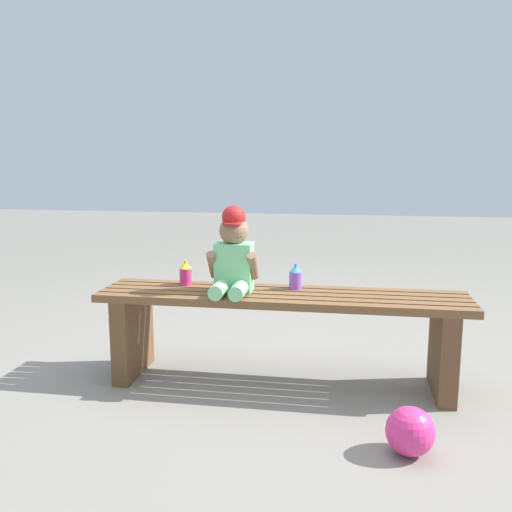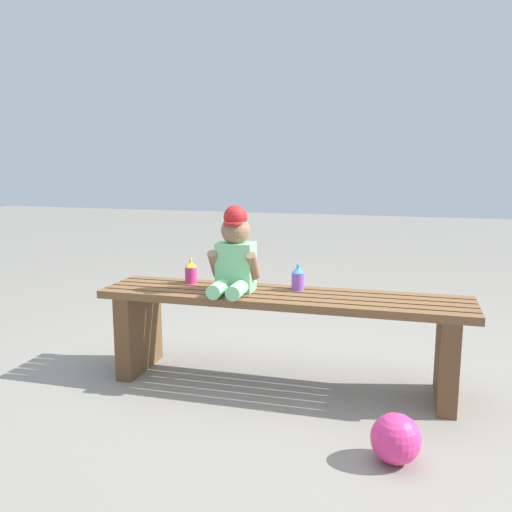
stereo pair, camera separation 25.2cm
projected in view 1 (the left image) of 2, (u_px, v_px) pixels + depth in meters
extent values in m
plane|color=gray|center=(281.00, 383.00, 2.66)|extent=(16.00, 16.00, 0.00)
cube|color=brown|center=(277.00, 305.00, 2.44)|extent=(1.71, 0.06, 0.04)
cube|color=brown|center=(279.00, 301.00, 2.51)|extent=(1.71, 0.06, 0.04)
cube|color=brown|center=(281.00, 297.00, 2.59)|extent=(1.71, 0.06, 0.04)
cube|color=brown|center=(283.00, 293.00, 2.66)|extent=(1.71, 0.06, 0.04)
cube|color=brown|center=(285.00, 289.00, 2.73)|extent=(1.71, 0.06, 0.04)
cube|color=brown|center=(133.00, 334.00, 2.74)|extent=(0.08, 0.36, 0.41)
cube|color=brown|center=(443.00, 351.00, 2.51)|extent=(0.08, 0.36, 0.41)
cube|color=#7FCC8C|center=(234.00, 267.00, 2.60)|extent=(0.17, 0.12, 0.23)
sphere|color=#8C664C|center=(234.00, 231.00, 2.57)|extent=(0.14, 0.14, 0.14)
cylinder|color=#B21E1E|center=(232.00, 223.00, 2.52)|extent=(0.09, 0.09, 0.01)
sphere|color=#B21E1E|center=(234.00, 217.00, 2.56)|extent=(0.11, 0.11, 0.11)
cylinder|color=#85D693|center=(219.00, 290.00, 2.50)|extent=(0.07, 0.16, 0.07)
cylinder|color=#85D693|center=(239.00, 290.00, 2.49)|extent=(0.07, 0.16, 0.07)
cylinder|color=#8C664C|center=(213.00, 265.00, 2.58)|extent=(0.04, 0.12, 0.14)
cylinder|color=#8C664C|center=(253.00, 266.00, 2.55)|extent=(0.04, 0.12, 0.14)
cylinder|color=#E5337F|center=(186.00, 276.00, 2.74)|extent=(0.06, 0.06, 0.08)
cone|color=yellow|center=(185.00, 266.00, 2.73)|extent=(0.06, 0.06, 0.03)
cylinder|color=yellow|center=(185.00, 262.00, 2.73)|extent=(0.01, 0.01, 0.02)
cylinder|color=#8C4CCC|center=(295.00, 280.00, 2.65)|extent=(0.06, 0.06, 0.08)
cone|color=#338CE5|center=(296.00, 269.00, 2.64)|extent=(0.06, 0.06, 0.03)
cylinder|color=#338CE5|center=(296.00, 265.00, 2.64)|extent=(0.01, 0.01, 0.02)
sphere|color=#E5337F|center=(410.00, 431.00, 2.01)|extent=(0.18, 0.18, 0.18)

